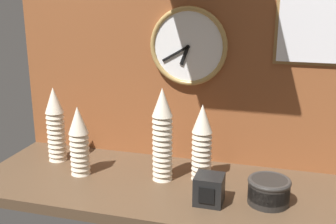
{
  "coord_description": "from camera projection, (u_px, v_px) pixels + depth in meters",
  "views": [
    {
      "loc": [
        0.33,
        -1.4,
        0.71
      ],
      "look_at": [
        -0.08,
        0.04,
        0.27
      ],
      "focal_mm": 45.0,
      "sensor_mm": 36.0,
      "label": 1
    }
  ],
  "objects": [
    {
      "name": "cup_stack_far_left",
      "position": [
        56.0,
        124.0,
        1.76
      ],
      "size": [
        0.08,
        0.08,
        0.32
      ],
      "color": "beige",
      "rests_on": "ground_plane"
    },
    {
      "name": "cup_stack_left",
      "position": [
        79.0,
        141.0,
        1.63
      ],
      "size": [
        0.08,
        0.08,
        0.28
      ],
      "color": "beige",
      "rests_on": "ground_plane"
    },
    {
      "name": "napkin_dispenser",
      "position": [
        209.0,
        189.0,
        1.43
      ],
      "size": [
        0.1,
        0.1,
        0.1
      ],
      "color": "black",
      "rests_on": "ground_plane"
    },
    {
      "name": "bowl_stack_right",
      "position": [
        269.0,
        190.0,
        1.43
      ],
      "size": [
        0.15,
        0.15,
        0.09
      ],
      "color": "black",
      "rests_on": "ground_plane"
    },
    {
      "name": "wall_clock",
      "position": [
        188.0,
        47.0,
        1.67
      ],
      "size": [
        0.32,
        0.03,
        0.32
      ],
      "color": "white"
    },
    {
      "name": "wall_tiled_back",
      "position": [
        203.0,
        36.0,
        1.67
      ],
      "size": [
        1.6,
        0.03,
        1.05
      ],
      "color": "brown",
      "rests_on": "ground_plane"
    },
    {
      "name": "cup_stack_center",
      "position": [
        162.0,
        135.0,
        1.57
      ],
      "size": [
        0.08,
        0.08,
        0.36
      ],
      "color": "beige",
      "rests_on": "ground_plane"
    },
    {
      "name": "cup_stack_center_right",
      "position": [
        202.0,
        142.0,
        1.59
      ],
      "size": [
        0.08,
        0.08,
        0.3
      ],
      "color": "beige",
      "rests_on": "ground_plane"
    },
    {
      "name": "ground_plane",
      "position": [
        185.0,
        190.0,
        1.58
      ],
      "size": [
        1.6,
        0.56,
        0.04
      ],
      "primitive_type": "cube",
      "color": "#4C3826"
    }
  ]
}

